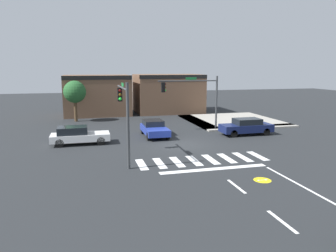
{
  "coord_description": "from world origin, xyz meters",
  "views": [
    {
      "loc": [
        -7.38,
        -23.91,
        6.02
      ],
      "look_at": [
        -1.41,
        -0.78,
        1.72
      ],
      "focal_mm": 34.36,
      "sensor_mm": 36.0,
      "label": 1
    }
  ],
  "objects_px": {
    "car_blue": "(154,128)",
    "traffic_signal_southwest": "(124,106)",
    "car_white": "(78,135)",
    "roadside_tree": "(75,92)",
    "car_navy": "(246,126)",
    "traffic_signal_northeast": "(193,93)"
  },
  "relations": [
    {
      "from": "traffic_signal_southwest",
      "to": "car_blue",
      "type": "distance_m",
      "value": 8.38
    },
    {
      "from": "traffic_signal_northeast",
      "to": "car_white",
      "type": "distance_m",
      "value": 11.69
    },
    {
      "from": "car_blue",
      "to": "car_white",
      "type": "distance_m",
      "value": 6.75
    },
    {
      "from": "traffic_signal_southwest",
      "to": "car_navy",
      "type": "relative_size",
      "value": 1.1
    },
    {
      "from": "traffic_signal_southwest",
      "to": "traffic_signal_northeast",
      "type": "relative_size",
      "value": 0.87
    },
    {
      "from": "car_navy",
      "to": "roadside_tree",
      "type": "bearing_deg",
      "value": 142.57
    },
    {
      "from": "car_navy",
      "to": "roadside_tree",
      "type": "relative_size",
      "value": 1.02
    },
    {
      "from": "traffic_signal_northeast",
      "to": "car_blue",
      "type": "relative_size",
      "value": 1.4
    },
    {
      "from": "traffic_signal_northeast",
      "to": "car_white",
      "type": "height_order",
      "value": "traffic_signal_northeast"
    },
    {
      "from": "traffic_signal_northeast",
      "to": "car_blue",
      "type": "xyz_separation_m",
      "value": [
        -4.23,
        -1.8,
        -2.98
      ]
    },
    {
      "from": "car_white",
      "to": "roadside_tree",
      "type": "relative_size",
      "value": 0.98
    },
    {
      "from": "traffic_signal_northeast",
      "to": "car_navy",
      "type": "bearing_deg",
      "value": 140.51
    },
    {
      "from": "traffic_signal_northeast",
      "to": "car_white",
      "type": "bearing_deg",
      "value": 17.22
    },
    {
      "from": "car_white",
      "to": "car_blue",
      "type": "bearing_deg",
      "value": 13.28
    },
    {
      "from": "traffic_signal_southwest",
      "to": "roadside_tree",
      "type": "bearing_deg",
      "value": 11.53
    },
    {
      "from": "car_blue",
      "to": "traffic_signal_southwest",
      "type": "bearing_deg",
      "value": -26.41
    },
    {
      "from": "traffic_signal_northeast",
      "to": "car_blue",
      "type": "height_order",
      "value": "traffic_signal_northeast"
    },
    {
      "from": "traffic_signal_southwest",
      "to": "car_navy",
      "type": "bearing_deg",
      "value": -64.99
    },
    {
      "from": "car_blue",
      "to": "car_navy",
      "type": "bearing_deg",
      "value": 79.45
    },
    {
      "from": "car_white",
      "to": "roadside_tree",
      "type": "xyz_separation_m",
      "value": [
        -0.44,
        11.72,
        2.62
      ]
    },
    {
      "from": "car_navy",
      "to": "car_white",
      "type": "relative_size",
      "value": 1.03
    },
    {
      "from": "traffic_signal_northeast",
      "to": "roadside_tree",
      "type": "distance_m",
      "value": 14.02
    }
  ]
}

